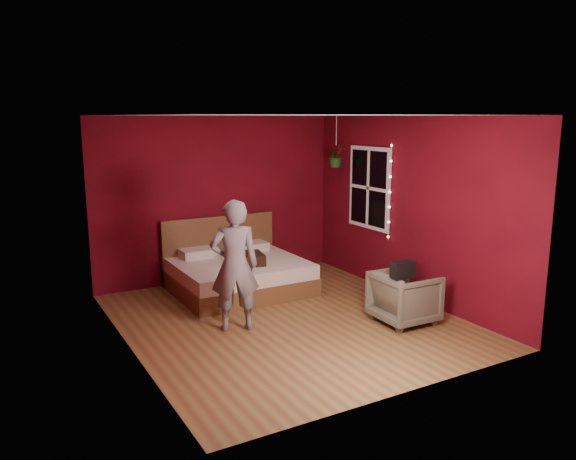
{
  "coord_description": "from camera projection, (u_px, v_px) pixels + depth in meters",
  "views": [
    {
      "loc": [
        -3.39,
        -5.99,
        2.58
      ],
      "look_at": [
        0.24,
        0.4,
        1.1
      ],
      "focal_mm": 35.0,
      "sensor_mm": 36.0,
      "label": 1
    }
  ],
  "objects": [
    {
      "name": "handbag",
      "position": [
        403.0,
        270.0,
        6.8
      ],
      "size": [
        0.3,
        0.17,
        0.2
      ],
      "primitive_type": "cube",
      "rotation": [
        0.0,
        0.0,
        -0.08
      ],
      "color": "black",
      "rests_on": "armchair"
    },
    {
      "name": "window",
      "position": [
        369.0,
        188.0,
        8.68
      ],
      "size": [
        0.05,
        0.97,
        1.27
      ],
      "color": "white",
      "rests_on": "room_walls"
    },
    {
      "name": "fairy_lights",
      "position": [
        390.0,
        192.0,
        8.22
      ],
      "size": [
        0.04,
        0.04,
        1.45
      ],
      "color": "silver",
      "rests_on": "room_walls"
    },
    {
      "name": "bed",
      "position": [
        237.0,
        273.0,
        8.46
      ],
      "size": [
        1.88,
        1.6,
        1.04
      ],
      "color": "brown",
      "rests_on": "ground"
    },
    {
      "name": "hanging_plant",
      "position": [
        336.0,
        156.0,
        9.02
      ],
      "size": [
        0.32,
        0.28,
        0.82
      ],
      "color": "silver",
      "rests_on": "room_walls"
    },
    {
      "name": "throw_pillow",
      "position": [
        247.0,
        259.0,
        8.17
      ],
      "size": [
        0.53,
        0.53,
        0.16
      ],
      "primitive_type": "cube",
      "rotation": [
        0.0,
        0.0,
        -0.2
      ],
      "color": "#301F10",
      "rests_on": "bed"
    },
    {
      "name": "room_walls",
      "position": [
        287.0,
        191.0,
        6.93
      ],
      "size": [
        4.04,
        4.54,
        2.62
      ],
      "color": "maroon",
      "rests_on": "ground"
    },
    {
      "name": "armchair",
      "position": [
        404.0,
        297.0,
        7.12
      ],
      "size": [
        0.74,
        0.72,
        0.66
      ],
      "primitive_type": "imported",
      "rotation": [
        0.0,
        0.0,
        1.54
      ],
      "color": "#595846",
      "rests_on": "ground"
    },
    {
      "name": "floor",
      "position": [
        287.0,
        320.0,
        7.26
      ],
      "size": [
        4.5,
        4.5,
        0.0
      ],
      "primitive_type": "plane",
      "color": "brown",
      "rests_on": "ground"
    },
    {
      "name": "person",
      "position": [
        235.0,
        266.0,
        6.8
      ],
      "size": [
        0.68,
        0.55,
        1.62
      ],
      "primitive_type": "imported",
      "rotation": [
        0.0,
        0.0,
        2.83
      ],
      "color": "slate",
      "rests_on": "ground"
    }
  ]
}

